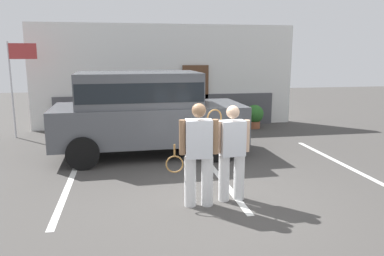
{
  "coord_description": "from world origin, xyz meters",
  "views": [
    {
      "loc": [
        -1.48,
        -5.9,
        2.49
      ],
      "look_at": [
        -0.18,
        1.2,
        1.05
      ],
      "focal_mm": 35.03,
      "sensor_mm": 36.0,
      "label": 1
    }
  ],
  "objects_px": {
    "tennis_player_man": "(198,154)",
    "tennis_player_woman": "(232,151)",
    "potted_plant_secondary": "(255,115)",
    "potted_plant_by_porch": "(232,118)",
    "flag_pole": "(17,71)",
    "parked_suv": "(145,109)"
  },
  "relations": [
    {
      "from": "tennis_player_man",
      "to": "tennis_player_woman",
      "type": "distance_m",
      "value": 0.62
    },
    {
      "from": "tennis_player_woman",
      "to": "potted_plant_by_porch",
      "type": "relative_size",
      "value": 2.42
    },
    {
      "from": "tennis_player_woman",
      "to": "potted_plant_secondary",
      "type": "xyz_separation_m",
      "value": [
        2.56,
        5.99,
        -0.42
      ]
    },
    {
      "from": "tennis_player_woman",
      "to": "flag_pole",
      "type": "height_order",
      "value": "flag_pole"
    },
    {
      "from": "tennis_player_woman",
      "to": "parked_suv",
      "type": "bearing_deg",
      "value": -71.74
    },
    {
      "from": "parked_suv",
      "to": "flag_pole",
      "type": "bearing_deg",
      "value": 142.34
    },
    {
      "from": "tennis_player_man",
      "to": "potted_plant_by_porch",
      "type": "height_order",
      "value": "tennis_player_man"
    },
    {
      "from": "flag_pole",
      "to": "parked_suv",
      "type": "bearing_deg",
      "value": -36.6
    },
    {
      "from": "potted_plant_secondary",
      "to": "potted_plant_by_porch",
      "type": "bearing_deg",
      "value": -176.06
    },
    {
      "from": "flag_pole",
      "to": "potted_plant_secondary",
      "type": "bearing_deg",
      "value": 0.74
    },
    {
      "from": "potted_plant_by_porch",
      "to": "potted_plant_secondary",
      "type": "xyz_separation_m",
      "value": [
        0.8,
        0.05,
        0.06
      ]
    },
    {
      "from": "potted_plant_by_porch",
      "to": "potted_plant_secondary",
      "type": "height_order",
      "value": "potted_plant_secondary"
    },
    {
      "from": "parked_suv",
      "to": "potted_plant_by_porch",
      "type": "relative_size",
      "value": 6.82
    },
    {
      "from": "tennis_player_man",
      "to": "potted_plant_by_porch",
      "type": "distance_m",
      "value": 6.53
    },
    {
      "from": "potted_plant_by_porch",
      "to": "flag_pole",
      "type": "bearing_deg",
      "value": -179.65
    },
    {
      "from": "tennis_player_man",
      "to": "potted_plant_secondary",
      "type": "distance_m",
      "value": 6.91
    },
    {
      "from": "parked_suv",
      "to": "potted_plant_by_porch",
      "type": "distance_m",
      "value": 4.11
    },
    {
      "from": "tennis_player_man",
      "to": "potted_plant_by_porch",
      "type": "xyz_separation_m",
      "value": [
        2.37,
        6.07,
        -0.51
      ]
    },
    {
      "from": "potted_plant_by_porch",
      "to": "flag_pole",
      "type": "height_order",
      "value": "flag_pole"
    },
    {
      "from": "potted_plant_secondary",
      "to": "flag_pole",
      "type": "xyz_separation_m",
      "value": [
        -7.37,
        -0.09,
        1.53
      ]
    },
    {
      "from": "parked_suv",
      "to": "potted_plant_secondary",
      "type": "distance_m",
      "value": 4.75
    },
    {
      "from": "tennis_player_man",
      "to": "tennis_player_woman",
      "type": "relative_size",
      "value": 1.04
    }
  ]
}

